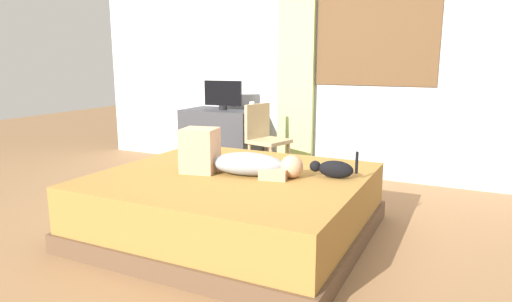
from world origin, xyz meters
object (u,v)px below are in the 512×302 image
at_px(bed, 233,204).
at_px(desk, 221,139).
at_px(tv_monitor, 223,95).
at_px(chair_by_desk, 264,136).
at_px(person_lying, 235,159).
at_px(cat, 333,169).
at_px(cup, 252,105).

xyz_separation_m(bed, desk, (-1.16, 1.80, 0.13)).
xyz_separation_m(tv_monitor, chair_by_desk, (0.69, -0.29, -0.41)).
distance_m(bed, person_lying, 0.36).
relative_size(cat, chair_by_desk, 0.42).
distance_m(bed, chair_by_desk, 1.60).
bearing_deg(chair_by_desk, cat, -47.73).
distance_m(person_lying, chair_by_desk, 1.58).
xyz_separation_m(cup, chair_by_desk, (0.39, -0.47, -0.28)).
distance_m(cat, cup, 2.35).
bearing_deg(cup, desk, -151.64).
bearing_deg(bed, cat, 17.37).
bearing_deg(person_lying, cup, 113.26).
height_order(bed, chair_by_desk, chair_by_desk).
bearing_deg(cup, chair_by_desk, -50.57).
xyz_separation_m(tv_monitor, cup, (0.30, 0.18, -0.13)).
distance_m(bed, cup, 2.22).
xyz_separation_m(person_lying, desk, (-1.18, 1.80, -0.23)).
height_order(person_lying, cup, cup).
xyz_separation_m(bed, cat, (0.72, 0.23, 0.31)).
bearing_deg(cup, cat, -48.47).
relative_size(person_lying, cat, 2.63).
bearing_deg(tv_monitor, chair_by_desk, -22.87).
xyz_separation_m(person_lying, cat, (0.70, 0.22, -0.05)).
distance_m(person_lying, cup, 2.16).
bearing_deg(chair_by_desk, tv_monitor, 157.13).
height_order(desk, tv_monitor, tv_monitor).
bearing_deg(tv_monitor, cup, 30.79).
bearing_deg(cup, tv_monitor, -149.21).
bearing_deg(cup, bed, -67.23).
bearing_deg(desk, bed, -57.11).
height_order(bed, cup, cup).
xyz_separation_m(cat, cup, (-1.55, 1.75, 0.24)).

